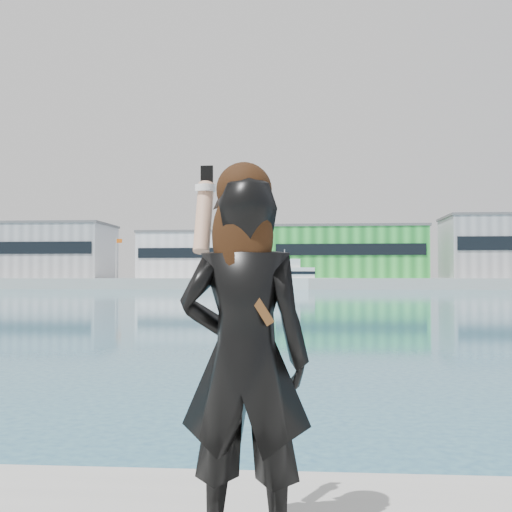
{
  "coord_description": "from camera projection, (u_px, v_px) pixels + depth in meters",
  "views": [
    {
      "loc": [
        -0.31,
        -3.26,
        2.07
      ],
      "look_at": [
        -0.61,
        0.5,
        2.2
      ],
      "focal_mm": 45.0,
      "sensor_mm": 36.0,
      "label": 1
    }
  ],
  "objects": [
    {
      "name": "far_quay",
      "position": [
        308.0,
        283.0,
        132.7
      ],
      "size": [
        320.0,
        40.0,
        2.0
      ],
      "primitive_type": "cube",
      "color": "#9E9E99",
      "rests_on": "ground"
    },
    {
      "name": "warehouse_grey_left",
      "position": [
        47.0,
        251.0,
        135.27
      ],
      "size": [
        26.52,
        16.36,
        11.5
      ],
      "color": "gray",
      "rests_on": "far_quay"
    },
    {
      "name": "warehouse_white",
      "position": [
        202.0,
        255.0,
        132.63
      ],
      "size": [
        24.48,
        15.35,
        9.5
      ],
      "color": "silver",
      "rests_on": "far_quay"
    },
    {
      "name": "warehouse_green",
      "position": [
        348.0,
        252.0,
        130.27
      ],
      "size": [
        30.6,
        16.36,
        10.5
      ],
      "color": "#228A30",
      "rests_on": "far_quay"
    },
    {
      "name": "warehouse_grey_right",
      "position": [
        509.0,
        247.0,
        127.78
      ],
      "size": [
        25.5,
        15.35,
        12.5
      ],
      "color": "gray",
      "rests_on": "far_quay"
    },
    {
      "name": "flagpole_left",
      "position": [
        117.0,
        255.0,
        126.92
      ],
      "size": [
        1.28,
        0.16,
        8.0
      ],
      "color": "silver",
      "rests_on": "far_quay"
    },
    {
      "name": "flagpole_right",
      "position": [
        424.0,
        254.0,
        122.18
      ],
      "size": [
        1.28,
        0.16,
        8.0
      ],
      "color": "silver",
      "rests_on": "far_quay"
    },
    {
      "name": "motor_yacht",
      "position": [
        291.0,
        278.0,
        114.52
      ],
      "size": [
        15.89,
        7.66,
        7.15
      ],
      "rotation": [
        0.0,
        0.0,
        0.23
      ],
      "color": "white",
      "rests_on": "ground"
    },
    {
      "name": "buoy_far",
      "position": [
        221.0,
        291.0,
        97.41
      ],
      "size": [
        0.5,
        0.5,
        0.5
      ],
      "primitive_type": "sphere",
      "color": "yellow",
      "rests_on": "ground"
    },
    {
      "name": "woman",
      "position": [
        244.0,
        348.0,
        3.06
      ],
      "size": [
        0.65,
        0.44,
        1.85
      ],
      "rotation": [
        0.0,
        0.0,
        3.11
      ],
      "color": "black",
      "rests_on": "near_quay"
    }
  ]
}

